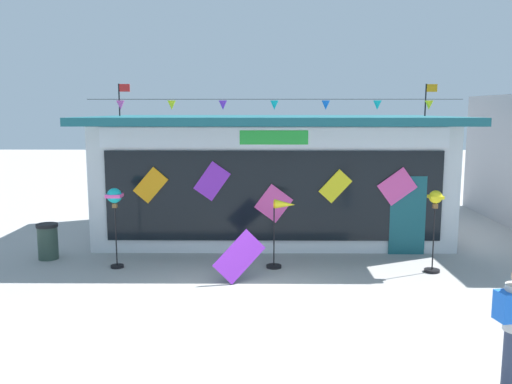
% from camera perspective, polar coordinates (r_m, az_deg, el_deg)
% --- Properties ---
extents(ground_plane, '(80.00, 80.00, 0.00)m').
position_cam_1_polar(ground_plane, '(10.18, -1.44, -12.29)').
color(ground_plane, '#9E9B99').
extents(kite_shop_building, '(9.79, 5.98, 4.39)m').
position_cam_1_polar(kite_shop_building, '(15.94, 1.68, 1.88)').
color(kite_shop_building, silver).
rests_on(kite_shop_building, ground_plane).
extents(wind_spinner_far_left, '(0.35, 0.35, 1.87)m').
position_cam_1_polar(wind_spinner_far_left, '(12.79, -14.67, -1.19)').
color(wind_spinner_far_left, black).
rests_on(wind_spinner_far_left, ground_plane).
extents(wind_spinner_left, '(0.68, 0.36, 1.61)m').
position_cam_1_polar(wind_spinner_left, '(12.44, 2.72, -2.94)').
color(wind_spinner_left, black).
rests_on(wind_spinner_left, ground_plane).
extents(wind_spinner_center_left, '(0.35, 0.35, 1.87)m').
position_cam_1_polar(wind_spinner_center_left, '(12.70, 18.34, -2.01)').
color(wind_spinner_center_left, black).
rests_on(wind_spinner_center_left, ground_plane).
extents(trash_bin, '(0.52, 0.52, 0.88)m').
position_cam_1_polar(trash_bin, '(14.26, -21.09, -4.86)').
color(trash_bin, '#2D4238').
rests_on(trash_bin, ground_plane).
extents(display_kite_on_ground, '(1.13, 0.38, 1.13)m').
position_cam_1_polar(display_kite_on_ground, '(11.52, -1.80, -6.82)').
color(display_kite_on_ground, purple).
rests_on(display_kite_on_ground, ground_plane).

